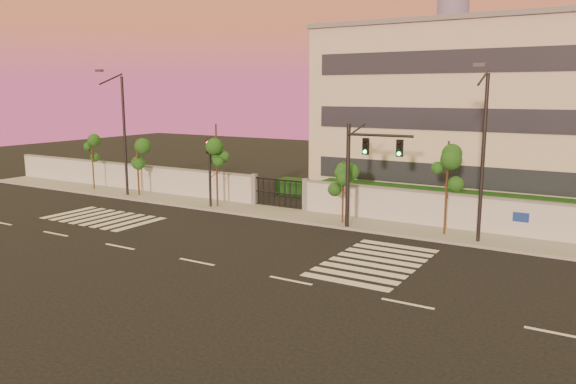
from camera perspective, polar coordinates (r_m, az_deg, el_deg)
name	(u,v)px	position (r m, az deg, el deg)	size (l,w,h in m)	color
ground	(197,262)	(26.19, -9.25, -7.03)	(120.00, 120.00, 0.00)	black
sidewalk	(308,217)	(34.56, 2.04, -2.57)	(60.00, 3.00, 0.15)	gray
perimeter_wall	(321,198)	(35.60, 3.37, -0.57)	(60.00, 0.36, 2.20)	#B3B5BB
hedge_row	(354,196)	(37.62, 6.74, -0.43)	(41.00, 4.25, 1.80)	black
institutional_building	(504,114)	(41.67, 21.07, 7.38)	(24.40, 12.40, 12.25)	beige
road_markings	(220,239)	(29.95, -6.92, -4.76)	(57.00, 7.62, 0.02)	silver
street_tree_a	(92,151)	(46.28, -19.26, 3.97)	(1.33, 1.06, 4.29)	#382314
street_tree_b	(138,155)	(42.53, -15.03, 3.69)	(1.60, 1.27, 4.28)	#382314
street_tree_c	(217,147)	(37.22, -7.26, 4.59)	(1.52, 1.21, 5.61)	#382314
street_tree_d	(344,178)	(32.53, 5.67, 1.43)	(1.35, 1.08, 3.77)	#382314
street_tree_e	(448,167)	(30.68, 15.95, 2.46)	(1.41, 1.12, 5.15)	#382314
traffic_signal_main	(360,164)	(31.06, 7.37, 2.83)	(3.77, 0.43, 5.96)	black
traffic_signal_secondary	(209,163)	(37.24, -7.99, 2.89)	(0.37, 0.35, 4.78)	black
streetlight_west	(122,130)	(42.59, -16.48, 6.08)	(0.55, 2.21, 9.19)	black
streetlight_east	(483,150)	(29.40, 19.17, 4.06)	(0.54, 2.16, 8.97)	black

